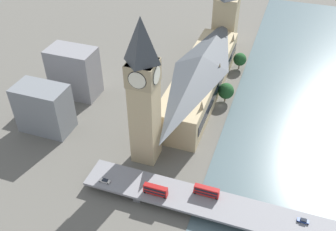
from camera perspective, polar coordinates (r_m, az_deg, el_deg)
The scene contains 14 objects.
ground_plane at distance 219.01m, azimuth 7.97°, elevation 1.53°, with size 600.00×600.00×0.00m, color #605E56.
river_water at distance 217.28m, azimuth 18.05°, elevation -0.51°, with size 66.26×360.00×0.30m, color #4C6066.
parliament_hall at distance 220.82m, azimuth 5.07°, elevation 6.09°, with size 23.29×102.48×25.60m.
clock_tower at distance 160.94m, azimuth -3.73°, elevation 3.66°, with size 12.69×12.69×72.40m.
victoria_tower at distance 271.54m, azimuth 8.77°, elevation 14.44°, with size 15.86×15.86×48.67m.
road_bridge at distance 160.68m, azimuth 16.06°, elevation -15.30°, with size 164.52×15.52×4.45m.
double_decker_bus_lead at distance 161.14m, azimuth 5.90°, elevation -11.36°, with size 10.92×2.49×4.60m.
double_decker_bus_mid at distance 160.65m, azimuth -1.91°, elevation -11.25°, with size 10.62×2.48×4.80m.
car_northbound_mid at distance 168.93m, azimuth -9.59°, elevation -9.77°, with size 4.77×1.89×1.28m.
car_northbound_tail at distance 162.30m, azimuth 19.90°, elevation -14.83°, with size 4.59×1.75×1.41m.
city_block_west at distance 203.28m, azimuth -18.37°, elevation 1.02°, with size 26.75×15.73×25.86m.
city_block_center at distance 225.96m, azimuth -14.10°, elevation 6.42°, with size 27.22×16.40×29.48m.
tree_embankment_near at distance 219.06m, azimuth 8.82°, elevation 3.72°, with size 9.36×9.36×11.77m.
tree_embankment_mid at distance 252.62m, azimuth 10.90°, elevation 8.40°, with size 8.53×8.53×11.23m.
Camera 1 is at (-28.70, 174.97, 128.55)m, focal length 40.00 mm.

